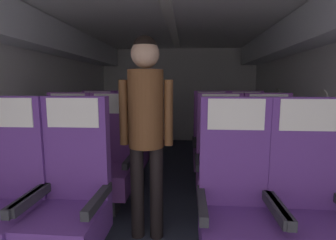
{
  "coord_description": "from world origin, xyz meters",
  "views": [
    {
      "loc": [
        0.23,
        -0.09,
        1.27
      ],
      "look_at": [
        -0.03,
        3.15,
        0.81
      ],
      "focal_mm": 26.85,
      "sensor_mm": 36.0,
      "label": 1
    }
  ],
  "objects_px": {
    "seat_b_right_aisle": "(268,166)",
    "flight_attendant": "(146,117)",
    "seat_b_left_aisle": "(111,163)",
    "seat_b_left_window": "(67,162)",
    "seat_b_right_window": "(220,165)",
    "seat_a_right_aisle": "(309,211)",
    "seat_c_right_window": "(211,145)",
    "seat_c_right_aisle": "(246,145)",
    "seat_c_left_window": "(97,143)",
    "seat_c_left_aisle": "(131,143)",
    "seat_a_left_window": "(5,200)",
    "seat_a_right_window": "(235,208)",
    "seat_a_left_aisle": "(71,201)"
  },
  "relations": [
    {
      "from": "seat_b_left_aisle",
      "to": "seat_b_left_window",
      "type": "bearing_deg",
      "value": -178.97
    },
    {
      "from": "seat_b_right_aisle",
      "to": "seat_b_left_aisle",
      "type": "bearing_deg",
      "value": -179.95
    },
    {
      "from": "seat_b_left_window",
      "to": "seat_b_right_window",
      "type": "distance_m",
      "value": 1.53
    },
    {
      "from": "seat_a_left_window",
      "to": "seat_c_left_aisle",
      "type": "bearing_deg",
      "value": 75.09
    },
    {
      "from": "seat_a_left_aisle",
      "to": "seat_c_right_aisle",
      "type": "xyz_separation_m",
      "value": [
        1.53,
        1.7,
        0.0
      ]
    },
    {
      "from": "seat_a_left_aisle",
      "to": "seat_c_left_aisle",
      "type": "height_order",
      "value": "same"
    },
    {
      "from": "seat_b_left_aisle",
      "to": "seat_c_right_window",
      "type": "distance_m",
      "value": 1.37
    },
    {
      "from": "seat_b_left_window",
      "to": "seat_a_left_window",
      "type": "bearing_deg",
      "value": -90.45
    },
    {
      "from": "seat_a_left_window",
      "to": "seat_a_right_aisle",
      "type": "bearing_deg",
      "value": 0.25
    },
    {
      "from": "seat_b_right_window",
      "to": "seat_a_right_window",
      "type": "bearing_deg",
      "value": -90.55
    },
    {
      "from": "seat_a_right_aisle",
      "to": "flight_attendant",
      "type": "bearing_deg",
      "value": 158.53
    },
    {
      "from": "seat_b_right_aisle",
      "to": "seat_c_left_window",
      "type": "xyz_separation_m",
      "value": [
        -1.99,
        0.85,
        0.0
      ]
    },
    {
      "from": "seat_b_left_aisle",
      "to": "seat_c_right_window",
      "type": "xyz_separation_m",
      "value": [
        1.07,
        0.85,
        0.0
      ]
    },
    {
      "from": "seat_c_left_aisle",
      "to": "seat_a_right_window",
      "type": "bearing_deg",
      "value": -58.02
    },
    {
      "from": "seat_a_right_aisle",
      "to": "seat_b_right_aisle",
      "type": "bearing_deg",
      "value": 89.02
    },
    {
      "from": "seat_b_left_aisle",
      "to": "seat_b_right_aisle",
      "type": "xyz_separation_m",
      "value": [
        1.54,
        0.0,
        0.0
      ]
    },
    {
      "from": "seat_c_left_aisle",
      "to": "seat_c_right_window",
      "type": "distance_m",
      "value": 1.07
    },
    {
      "from": "flight_attendant",
      "to": "seat_a_right_window",
      "type": "bearing_deg",
      "value": -37.77
    },
    {
      "from": "seat_b_right_window",
      "to": "flight_attendant",
      "type": "xyz_separation_m",
      "value": [
        -0.65,
        -0.44,
        0.52
      ]
    },
    {
      "from": "seat_b_left_aisle",
      "to": "seat_b_right_window",
      "type": "bearing_deg",
      "value": 0.31
    },
    {
      "from": "seat_b_right_aisle",
      "to": "seat_b_left_window",
      "type": "bearing_deg",
      "value": -179.73
    },
    {
      "from": "seat_a_right_window",
      "to": "seat_b_left_aisle",
      "type": "relative_size",
      "value": 1.0
    },
    {
      "from": "seat_a_left_aisle",
      "to": "seat_a_right_window",
      "type": "height_order",
      "value": "same"
    },
    {
      "from": "seat_c_left_aisle",
      "to": "seat_b_left_window",
      "type": "bearing_deg",
      "value": -117.58
    },
    {
      "from": "seat_a_right_aisle",
      "to": "seat_c_right_aisle",
      "type": "relative_size",
      "value": 1.0
    },
    {
      "from": "seat_a_right_window",
      "to": "seat_c_left_aisle",
      "type": "xyz_separation_m",
      "value": [
        -1.07,
        1.72,
        0.0
      ]
    },
    {
      "from": "seat_a_right_window",
      "to": "flight_attendant",
      "type": "xyz_separation_m",
      "value": [
        -0.64,
        0.42,
        0.52
      ]
    },
    {
      "from": "seat_a_left_aisle",
      "to": "seat_b_right_window",
      "type": "distance_m",
      "value": 1.39
    },
    {
      "from": "seat_a_left_aisle",
      "to": "seat_a_right_aisle",
      "type": "height_order",
      "value": "same"
    },
    {
      "from": "seat_a_right_window",
      "to": "seat_c_left_window",
      "type": "bearing_deg",
      "value": 131.89
    },
    {
      "from": "seat_a_left_window",
      "to": "seat_c_right_aisle",
      "type": "xyz_separation_m",
      "value": [
        1.98,
        1.73,
        0.0
      ]
    },
    {
      "from": "seat_a_left_aisle",
      "to": "seat_b_left_window",
      "type": "height_order",
      "value": "same"
    },
    {
      "from": "seat_a_right_window",
      "to": "seat_b_right_window",
      "type": "height_order",
      "value": "same"
    },
    {
      "from": "seat_c_left_window",
      "to": "flight_attendant",
      "type": "relative_size",
      "value": 0.73
    },
    {
      "from": "seat_b_right_aisle",
      "to": "flight_attendant",
      "type": "distance_m",
      "value": 1.29
    },
    {
      "from": "seat_a_left_aisle",
      "to": "seat_b_left_window",
      "type": "relative_size",
      "value": 1.0
    },
    {
      "from": "seat_a_left_window",
      "to": "seat_a_right_aisle",
      "type": "relative_size",
      "value": 1.0
    },
    {
      "from": "seat_b_right_aisle",
      "to": "seat_c_right_aisle",
      "type": "bearing_deg",
      "value": 91.08
    },
    {
      "from": "seat_a_left_aisle",
      "to": "flight_attendant",
      "type": "relative_size",
      "value": 0.73
    },
    {
      "from": "seat_a_left_window",
      "to": "seat_c_right_window",
      "type": "distance_m",
      "value": 2.3
    },
    {
      "from": "seat_c_right_aisle",
      "to": "seat_c_right_window",
      "type": "xyz_separation_m",
      "value": [
        -0.45,
        -0.01,
        0.0
      ]
    },
    {
      "from": "seat_b_right_aisle",
      "to": "seat_c_right_window",
      "type": "distance_m",
      "value": 0.97
    },
    {
      "from": "seat_c_left_window",
      "to": "seat_c_right_aisle",
      "type": "bearing_deg",
      "value": 0.15
    },
    {
      "from": "seat_a_right_aisle",
      "to": "seat_a_left_window",
      "type": "bearing_deg",
      "value": -179.75
    },
    {
      "from": "seat_b_left_aisle",
      "to": "seat_b_right_aisle",
      "type": "height_order",
      "value": "same"
    },
    {
      "from": "seat_c_right_window",
      "to": "seat_c_left_window",
      "type": "bearing_deg",
      "value": 179.94
    },
    {
      "from": "seat_c_left_window",
      "to": "seat_c_left_aisle",
      "type": "xyz_separation_m",
      "value": [
        0.46,
        0.01,
        0.0
      ]
    },
    {
      "from": "seat_b_left_aisle",
      "to": "flight_attendant",
      "type": "bearing_deg",
      "value": -44.76
    },
    {
      "from": "seat_c_left_window",
      "to": "seat_c_right_aisle",
      "type": "xyz_separation_m",
      "value": [
        1.98,
        0.01,
        0.0
      ]
    },
    {
      "from": "seat_a_left_window",
      "to": "seat_b_right_window",
      "type": "relative_size",
      "value": 1.0
    }
  ]
}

